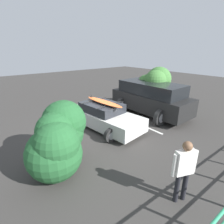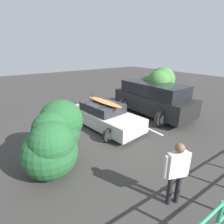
# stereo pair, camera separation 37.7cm
# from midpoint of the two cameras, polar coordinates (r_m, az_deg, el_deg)

# --- Properties ---
(ground_plane) EXTENTS (44.00, 44.00, 0.02)m
(ground_plane) POSITION_cam_midpoint_polar(r_m,az_deg,el_deg) (8.63, -5.31, -4.93)
(ground_plane) COLOR #383533
(ground_plane) RESTS_ON ground
(parking_stripe) EXTENTS (0.12, 4.55, 0.00)m
(parking_stripe) POSITION_cam_midpoint_polar(r_m,az_deg,el_deg) (9.52, 4.08, -2.36)
(parking_stripe) COLOR silver
(parking_stripe) RESTS_ON ground
(sedan_car) EXTENTS (2.49, 4.16, 1.47)m
(sedan_car) POSITION_cam_midpoint_polar(r_m,az_deg,el_deg) (8.41, -4.00, -1.27)
(sedan_car) COLOR silver
(sedan_car) RESTS_ON ground
(suv_car) EXTENTS (2.74, 4.85, 1.85)m
(suv_car) POSITION_cam_midpoint_polar(r_m,az_deg,el_deg) (10.22, 11.37, 4.54)
(suv_car) COLOR black
(suv_car) RESTS_ON ground
(person_bystander) EXTENTS (0.61, 0.36, 1.67)m
(person_bystander) POSITION_cam_midpoint_polar(r_m,az_deg,el_deg) (4.55, 20.22, -16.47)
(person_bystander) COLOR black
(person_bystander) RESTS_ON ground
(bush_near_left) EXTENTS (2.12, 2.05, 2.19)m
(bush_near_left) POSITION_cam_midpoint_polar(r_m,az_deg,el_deg) (5.59, -19.06, -8.56)
(bush_near_left) COLOR #4C3828
(bush_near_left) RESTS_ON ground
(bush_near_right) EXTENTS (2.03, 2.05, 2.59)m
(bush_near_right) POSITION_cam_midpoint_polar(r_m,az_deg,el_deg) (11.23, 12.63, 8.76)
(bush_near_right) COLOR #4C3828
(bush_near_right) RESTS_ON ground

